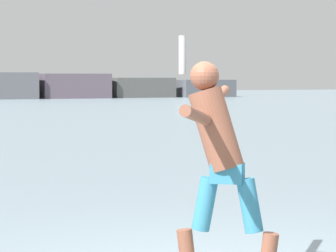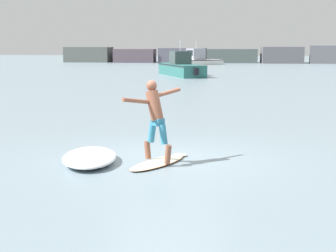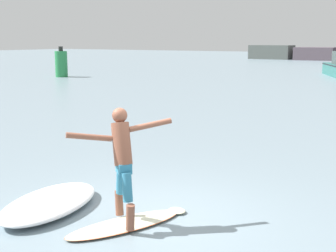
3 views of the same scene
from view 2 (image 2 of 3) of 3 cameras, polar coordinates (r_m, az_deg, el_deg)
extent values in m
plane|color=gray|center=(13.01, -0.15, -3.44)|extent=(200.00, 200.00, 0.00)
cube|color=#4E5450|center=(77.73, -8.07, 7.20)|extent=(6.20, 3.39, 2.03)
cube|color=#574B54|center=(76.17, -3.36, 7.15)|extent=(5.65, 4.83, 1.78)
cube|color=#51505D|center=(75.14, 1.50, 7.19)|extent=(6.19, 3.28, 1.91)
cube|color=#4A5553|center=(74.65, 6.47, 7.09)|extent=(6.77, 3.29, 1.80)
cube|color=#58565D|center=(74.72, 11.46, 7.10)|extent=(5.45, 4.60, 2.11)
cube|color=#57565D|center=(75.34, 16.41, 6.99)|extent=(6.04, 4.54, 2.27)
ellipsoid|color=beige|center=(12.54, -1.06, -3.73)|extent=(1.33, 2.07, 0.07)
ellipsoid|color=beige|center=(13.39, 1.27, -2.94)|extent=(0.41, 0.39, 0.06)
ellipsoid|color=#DB5B2D|center=(12.54, -1.06, -3.73)|extent=(1.35, 2.09, 0.03)
cone|color=black|center=(11.90, -3.17, -4.91)|extent=(0.07, 0.07, 0.14)
cone|color=black|center=(11.92, -2.14, -4.88)|extent=(0.07, 0.07, 0.14)
cone|color=black|center=(12.10, -3.44, -4.68)|extent=(0.07, 0.07, 0.14)
cylinder|color=brown|center=(12.74, -2.09, -2.45)|extent=(0.22, 0.21, 0.42)
cylinder|color=teal|center=(12.55, -1.64, -0.66)|extent=(0.27, 0.26, 0.46)
cylinder|color=brown|center=(12.25, 0.00, -2.88)|extent=(0.22, 0.21, 0.42)
cylinder|color=teal|center=(12.28, -0.49, -0.86)|extent=(0.27, 0.26, 0.46)
cube|color=teal|center=(12.38, -1.07, 0.42)|extent=(0.33, 0.32, 0.16)
cylinder|color=brown|center=(12.40, -1.38, 2.09)|extent=(0.53, 0.50, 0.71)
sphere|color=brown|center=(12.43, -1.68, 4.12)|extent=(0.24, 0.24, 0.24)
cylinder|color=brown|center=(12.12, -3.30, 2.57)|extent=(0.52, 0.60, 0.21)
cylinder|color=brown|center=(12.76, 0.04, 3.43)|extent=(0.50, 0.61, 0.20)
cube|color=#2A6862|center=(45.53, 1.36, 5.72)|extent=(4.64, 7.30, 0.94)
cone|color=#2A6862|center=(49.45, -0.07, 5.94)|extent=(1.38, 1.53, 0.94)
cube|color=black|center=(45.52, 1.36, 6.22)|extent=(4.66, 7.26, 0.08)
cube|color=#384543|center=(45.77, 1.26, 6.97)|extent=(1.97, 2.14, 1.04)
cube|color=#232D38|center=(46.60, 0.93, 7.16)|extent=(1.02, 0.48, 0.52)
cylinder|color=silver|center=(45.75, 1.26, 8.19)|extent=(0.06, 0.06, 0.90)
cube|color=black|center=(42.01, 2.88, 5.54)|extent=(0.44, 0.40, 0.52)
cube|color=white|center=(67.65, 3.24, 6.49)|extent=(5.60, 5.14, 0.61)
cone|color=white|center=(65.94, 0.99, 6.45)|extent=(1.13, 1.08, 0.61)
cube|color=black|center=(67.64, 3.24, 6.71)|extent=(5.59, 5.15, 0.08)
cube|color=#9798A2|center=(67.31, 2.86, 7.31)|extent=(2.38, 2.36, 1.33)
cube|color=#232D38|center=(66.82, 2.22, 7.44)|extent=(0.84, 1.02, 0.66)
cylinder|color=silver|center=(67.30, 2.86, 8.25)|extent=(0.06, 0.06, 0.90)
cube|color=black|center=(69.30, 5.20, 6.54)|extent=(0.44, 0.46, 0.52)
ellipsoid|color=white|center=(12.76, -7.97, -3.17)|extent=(1.62, 2.45, 0.26)
camera|label=1|loc=(8.30, -29.92, 0.62)|focal=85.00mm
camera|label=3|loc=(6.93, 27.57, 9.24)|focal=50.00mm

